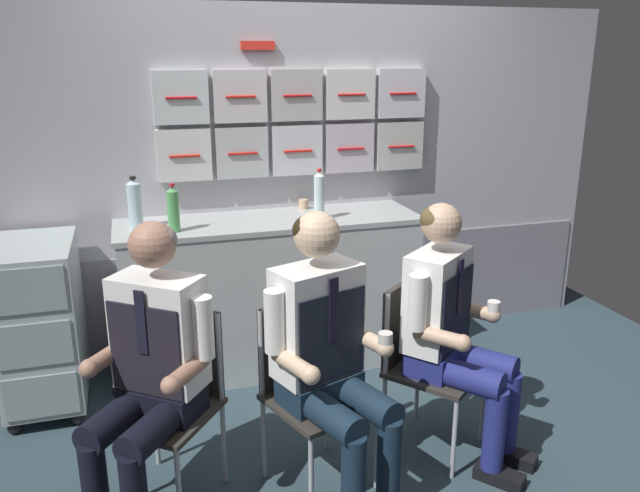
{
  "coord_description": "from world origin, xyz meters",
  "views": [
    {
      "loc": [
        -1.01,
        -2.47,
        1.87
      ],
      "look_at": [
        -0.21,
        0.19,
        1.02
      ],
      "focal_mm": 35.79,
      "sensor_mm": 36.0,
      "label": 1
    }
  ],
  "objects_px": {
    "folding_chair_right": "(307,374)",
    "folding_chair_by_counter": "(419,348)",
    "sparkling_bottle_green": "(135,204)",
    "coffee_cup_spare": "(304,204)",
    "service_trolley": "(41,321)",
    "crew_member_left": "(149,363)",
    "folding_chair_left": "(174,384)",
    "crew_member_right": "(329,348)",
    "crew_member_by_counter": "(452,324)"
  },
  "relations": [
    {
      "from": "folding_chair_right",
      "to": "folding_chair_by_counter",
      "type": "height_order",
      "value": "same"
    },
    {
      "from": "sparkling_bottle_green",
      "to": "coffee_cup_spare",
      "type": "bearing_deg",
      "value": 9.86
    },
    {
      "from": "service_trolley",
      "to": "folding_chair_right",
      "type": "height_order",
      "value": "service_trolley"
    },
    {
      "from": "folding_chair_by_counter",
      "to": "sparkling_bottle_green",
      "type": "height_order",
      "value": "sparkling_bottle_green"
    },
    {
      "from": "service_trolley",
      "to": "crew_member_left",
      "type": "relative_size",
      "value": 0.74
    },
    {
      "from": "coffee_cup_spare",
      "to": "folding_chair_right",
      "type": "bearing_deg",
      "value": -104.96
    },
    {
      "from": "folding_chair_by_counter",
      "to": "folding_chair_left",
      "type": "bearing_deg",
      "value": -179.5
    },
    {
      "from": "crew_member_right",
      "to": "crew_member_by_counter",
      "type": "distance_m",
      "value": 0.65
    },
    {
      "from": "crew_member_left",
      "to": "folding_chair_right",
      "type": "relative_size",
      "value": 1.51
    },
    {
      "from": "crew_member_left",
      "to": "folding_chair_left",
      "type": "bearing_deg",
      "value": 52.28
    },
    {
      "from": "coffee_cup_spare",
      "to": "folding_chair_by_counter",
      "type": "bearing_deg",
      "value": -78.63
    },
    {
      "from": "folding_chair_left",
      "to": "crew_member_by_counter",
      "type": "relative_size",
      "value": 0.67
    },
    {
      "from": "folding_chair_left",
      "to": "folding_chair_right",
      "type": "relative_size",
      "value": 1.0
    },
    {
      "from": "folding_chair_by_counter",
      "to": "crew_member_right",
      "type": "bearing_deg",
      "value": -155.85
    },
    {
      "from": "sparkling_bottle_green",
      "to": "crew_member_right",
      "type": "bearing_deg",
      "value": -60.48
    },
    {
      "from": "service_trolley",
      "to": "folding_chair_left",
      "type": "height_order",
      "value": "service_trolley"
    },
    {
      "from": "crew_member_left",
      "to": "sparkling_bottle_green",
      "type": "bearing_deg",
      "value": 89.91
    },
    {
      "from": "folding_chair_left",
      "to": "crew_member_right",
      "type": "distance_m",
      "value": 0.69
    },
    {
      "from": "coffee_cup_spare",
      "to": "crew_member_right",
      "type": "bearing_deg",
      "value": -101.41
    },
    {
      "from": "folding_chair_left",
      "to": "crew_member_left",
      "type": "relative_size",
      "value": 0.66
    },
    {
      "from": "crew_member_left",
      "to": "crew_member_by_counter",
      "type": "height_order",
      "value": "crew_member_left"
    },
    {
      "from": "coffee_cup_spare",
      "to": "sparkling_bottle_green",
      "type": "bearing_deg",
      "value": -170.14
    },
    {
      "from": "crew_member_left",
      "to": "folding_chair_right",
      "type": "bearing_deg",
      "value": 3.82
    },
    {
      "from": "crew_member_by_counter",
      "to": "sparkling_bottle_green",
      "type": "distance_m",
      "value": 1.83
    },
    {
      "from": "sparkling_bottle_green",
      "to": "coffee_cup_spare",
      "type": "relative_size",
      "value": 4.94
    },
    {
      "from": "service_trolley",
      "to": "folding_chair_left",
      "type": "bearing_deg",
      "value": -55.65
    },
    {
      "from": "crew_member_by_counter",
      "to": "coffee_cup_spare",
      "type": "bearing_deg",
      "value": 104.45
    },
    {
      "from": "crew_member_left",
      "to": "folding_chair_by_counter",
      "type": "xyz_separation_m",
      "value": [
        1.26,
        0.14,
        -0.18
      ]
    },
    {
      "from": "crew_member_left",
      "to": "folding_chair_by_counter",
      "type": "relative_size",
      "value": 1.51
    },
    {
      "from": "folding_chair_left",
      "to": "crew_member_left",
      "type": "distance_m",
      "value": 0.24
    },
    {
      "from": "folding_chair_left",
      "to": "sparkling_bottle_green",
      "type": "xyz_separation_m",
      "value": [
        -0.1,
        1.04,
        0.57
      ]
    },
    {
      "from": "folding_chair_left",
      "to": "folding_chair_right",
      "type": "height_order",
      "value": "same"
    },
    {
      "from": "crew_member_right",
      "to": "coffee_cup_spare",
      "type": "distance_m",
      "value": 1.5
    },
    {
      "from": "crew_member_left",
      "to": "crew_member_by_counter",
      "type": "relative_size",
      "value": 1.01
    },
    {
      "from": "folding_chair_left",
      "to": "crew_member_right",
      "type": "xyz_separation_m",
      "value": [
        0.62,
        -0.23,
        0.19
      ]
    },
    {
      "from": "crew_member_by_counter",
      "to": "folding_chair_by_counter",
      "type": "bearing_deg",
      "value": 128.8
    },
    {
      "from": "crew_member_left",
      "to": "folding_chair_by_counter",
      "type": "height_order",
      "value": "crew_member_left"
    },
    {
      "from": "folding_chair_left",
      "to": "crew_member_by_counter",
      "type": "bearing_deg",
      "value": -5.21
    },
    {
      "from": "crew_member_left",
      "to": "crew_member_by_counter",
      "type": "distance_m",
      "value": 1.36
    },
    {
      "from": "folding_chair_right",
      "to": "coffee_cup_spare",
      "type": "bearing_deg",
      "value": 75.04
    },
    {
      "from": "service_trolley",
      "to": "folding_chair_right",
      "type": "bearing_deg",
      "value": -39.88
    },
    {
      "from": "folding_chair_right",
      "to": "coffee_cup_spare",
      "type": "distance_m",
      "value": 1.42
    },
    {
      "from": "service_trolley",
      "to": "folding_chair_left",
      "type": "relative_size",
      "value": 1.12
    },
    {
      "from": "service_trolley",
      "to": "folding_chair_by_counter",
      "type": "bearing_deg",
      "value": -26.96
    },
    {
      "from": "service_trolley",
      "to": "crew_member_by_counter",
      "type": "relative_size",
      "value": 0.75
    },
    {
      "from": "crew_member_right",
      "to": "crew_member_by_counter",
      "type": "bearing_deg",
      "value": 10.23
    },
    {
      "from": "folding_chair_left",
      "to": "crew_member_by_counter",
      "type": "height_order",
      "value": "crew_member_by_counter"
    },
    {
      "from": "folding_chair_by_counter",
      "to": "crew_member_by_counter",
      "type": "height_order",
      "value": "crew_member_by_counter"
    },
    {
      "from": "crew_member_right",
      "to": "crew_member_by_counter",
      "type": "relative_size",
      "value": 1.02
    },
    {
      "from": "folding_chair_left",
      "to": "sparkling_bottle_green",
      "type": "bearing_deg",
      "value": 95.24
    }
  ]
}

